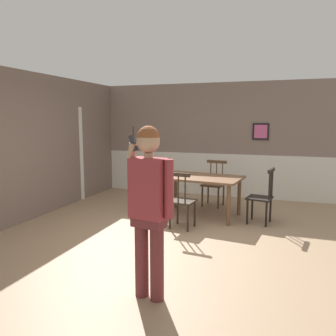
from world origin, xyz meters
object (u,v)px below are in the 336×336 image
object	(u,v)px
dining_table	(200,181)
person_figure	(149,201)
chair_at_table_head	(146,187)
chair_near_window	(262,197)
chair_opposite_corner	(182,201)
chair_by_doorway	(214,184)

from	to	relation	value
dining_table	person_figure	distance (m)	3.16
chair_at_table_head	person_figure	distance (m)	3.59
dining_table	chair_at_table_head	distance (m)	1.17
chair_near_window	chair_opposite_corner	distance (m)	1.44
chair_near_window	chair_opposite_corner	xyz separation A→B (m)	(-1.25, -0.72, -0.00)
chair_opposite_corner	chair_near_window	bearing A→B (deg)	36.08
chair_near_window	chair_by_doorway	world-z (taller)	chair_near_window
chair_at_table_head	chair_opposite_corner	world-z (taller)	same
chair_near_window	chair_at_table_head	size ratio (longest dim) A/B	1.02
chair_opposite_corner	chair_at_table_head	bearing A→B (deg)	142.99
chair_near_window	chair_at_table_head	xyz separation A→B (m)	(-2.30, 0.26, -0.02)
chair_at_table_head	chair_by_doorway	bearing A→B (deg)	121.55
chair_at_table_head	chair_opposite_corner	size ratio (longest dim) A/B	1.00
dining_table	chair_opposite_corner	distance (m)	0.88
chair_at_table_head	chair_opposite_corner	xyz separation A→B (m)	(1.05, -0.98, 0.01)
dining_table	chair_by_doorway	world-z (taller)	chair_by_doorway
person_figure	dining_table	bearing A→B (deg)	-75.27
dining_table	chair_by_doorway	bearing A→B (deg)	83.40
dining_table	chair_opposite_corner	bearing A→B (deg)	-96.52
chair_at_table_head	chair_opposite_corner	distance (m)	1.44
chair_opposite_corner	person_figure	xyz separation A→B (m)	(0.35, -2.27, 0.54)
dining_table	person_figure	world-z (taller)	person_figure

